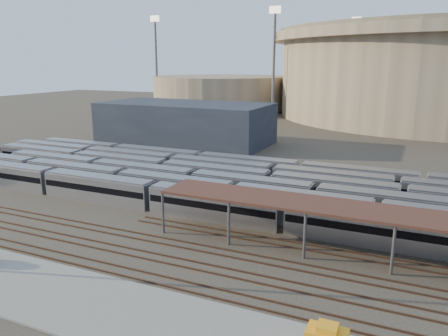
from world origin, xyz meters
TOP-DOWN VIEW (x-y plane):
  - ground at (0.00, 0.00)m, footprint 420.00×420.00m
  - apron at (-5.00, -15.00)m, footprint 50.00×9.00m
  - subway_trains at (1.06, 18.50)m, footprint 122.32×23.90m
  - inspection_shed at (22.00, 4.00)m, footprint 60.30×6.00m
  - empty_tracks at (0.00, -5.00)m, footprint 170.00×9.62m
  - stadium at (25.00, 140.00)m, footprint 124.00×124.00m
  - secondary_arena at (-60.00, 130.00)m, footprint 56.00×56.00m
  - service_building at (-35.00, 55.00)m, footprint 42.00×20.00m
  - floodlight_0 at (-30.00, 110.00)m, footprint 4.00×1.00m
  - floodlight_1 at (-85.00, 120.00)m, footprint 4.00×1.00m
  - floodlight_3 at (-10.00, 160.00)m, footprint 4.00×1.00m

SIDE VIEW (x-z plane):
  - ground at x=0.00m, z-range 0.00..0.00m
  - empty_tracks at x=0.00m, z-range 0.00..0.18m
  - apron at x=-5.00m, z-range 0.00..0.20m
  - subway_trains at x=1.06m, z-range 0.00..3.60m
  - inspection_shed at x=22.00m, z-range 2.33..7.63m
  - service_building at x=-35.00m, z-range 0.00..10.00m
  - secondary_arena at x=-60.00m, z-range 0.00..14.00m
  - stadium at x=25.00m, z-range 0.22..32.72m
  - floodlight_0 at x=-30.00m, z-range 1.45..39.85m
  - floodlight_1 at x=-85.00m, z-range 1.45..39.85m
  - floodlight_3 at x=-10.00m, z-range 1.45..39.85m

